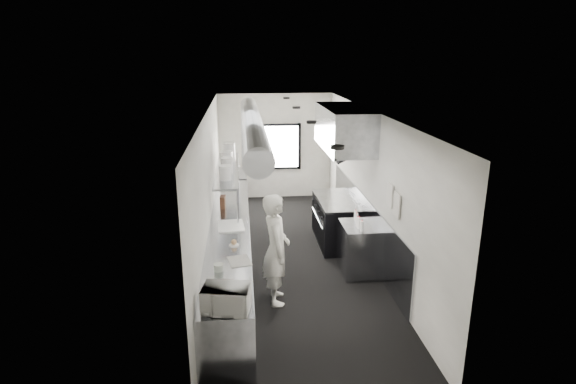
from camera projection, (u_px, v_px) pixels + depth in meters
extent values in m
cube|color=black|center=(291.00, 258.00, 8.95)|extent=(3.00, 8.00, 0.01)
cube|color=white|center=(292.00, 112.00, 8.14)|extent=(3.00, 8.00, 0.01)
cube|color=silver|center=(275.00, 147.00, 12.36)|extent=(3.00, 0.02, 2.80)
cube|color=silver|center=(334.00, 298.00, 4.74)|extent=(3.00, 0.02, 2.80)
cube|color=silver|center=(210.00, 191.00, 8.40)|extent=(0.02, 8.00, 2.80)
cube|color=silver|center=(371.00, 186.00, 8.69)|extent=(0.02, 8.00, 2.80)
cube|color=gray|center=(364.00, 223.00, 9.22)|extent=(0.03, 5.50, 1.10)
cylinder|color=#979A9F|center=(252.00, 124.00, 8.53)|extent=(0.40, 6.40, 0.40)
cube|color=white|center=(276.00, 147.00, 12.32)|extent=(1.20, 0.03, 1.10)
cube|color=black|center=(275.00, 125.00, 12.17)|extent=(1.36, 0.03, 0.08)
cube|color=black|center=(276.00, 168.00, 12.51)|extent=(1.36, 0.03, 0.08)
cube|color=black|center=(251.00, 147.00, 12.28)|extent=(0.08, 0.03, 1.25)
cube|color=black|center=(299.00, 146.00, 12.40)|extent=(0.08, 0.03, 1.25)
cube|color=gray|center=(344.00, 128.00, 9.03)|extent=(0.80, 2.20, 0.80)
cube|color=gray|center=(324.00, 148.00, 9.11)|extent=(0.05, 2.20, 0.05)
cube|color=black|center=(339.00, 145.00, 9.12)|extent=(0.50, 2.10, 0.28)
cube|color=gray|center=(230.00, 249.00, 8.24)|extent=(0.70, 6.00, 0.90)
cube|color=gray|center=(227.00, 169.00, 9.34)|extent=(0.45, 3.00, 0.04)
cylinder|color=gray|center=(238.00, 206.00, 8.12)|extent=(0.04, 0.04, 0.66)
cylinder|color=gray|center=(238.00, 185.00, 9.46)|extent=(0.04, 0.04, 0.66)
cylinder|color=gray|center=(238.00, 168.00, 10.79)|extent=(0.04, 0.04, 0.66)
cube|color=black|center=(338.00, 222.00, 9.59)|extent=(0.85, 1.60, 0.90)
cube|color=gray|center=(339.00, 200.00, 9.46)|extent=(0.85, 1.60, 0.04)
cube|color=gray|center=(319.00, 222.00, 9.55)|extent=(0.03, 1.55, 0.80)
cylinder|color=gray|center=(317.00, 218.00, 9.52)|extent=(0.03, 1.30, 0.03)
cube|color=gray|center=(360.00, 249.00, 8.27)|extent=(0.65, 0.80, 0.90)
cube|color=gray|center=(233.00, 190.00, 11.76)|extent=(0.70, 1.20, 0.90)
cube|color=beige|center=(390.00, 195.00, 7.49)|extent=(0.02, 0.28, 0.38)
cube|color=beige|center=(397.00, 205.00, 7.17)|extent=(0.02, 0.28, 0.38)
imported|color=silver|center=(276.00, 249.00, 7.17)|extent=(0.45, 0.66, 1.78)
imported|color=white|center=(226.00, 299.00, 5.41)|extent=(0.57, 0.47, 0.31)
cylinder|color=#A9B4A6|center=(218.00, 288.00, 5.85)|extent=(0.17, 0.17, 0.11)
cylinder|color=#A9B4A6|center=(219.00, 267.00, 6.43)|extent=(0.15, 0.15, 0.10)
cube|color=silver|center=(239.00, 261.00, 6.73)|extent=(0.38, 0.44, 0.01)
cylinder|color=silver|center=(234.00, 245.00, 7.28)|extent=(0.19, 0.19, 0.01)
sphere|color=tan|center=(234.00, 242.00, 7.26)|extent=(0.09, 0.09, 0.09)
cube|color=silver|center=(231.00, 226.00, 8.08)|extent=(0.49, 0.63, 0.02)
cube|color=#51321C|center=(223.00, 202.00, 9.03)|extent=(0.11, 0.22, 0.23)
cylinder|color=silver|center=(225.00, 173.00, 8.46)|extent=(0.29, 0.29, 0.27)
cylinder|color=silver|center=(227.00, 165.00, 8.94)|extent=(0.30, 0.30, 0.30)
cylinder|color=silver|center=(227.00, 159.00, 9.44)|extent=(0.22, 0.22, 0.31)
cylinder|color=silver|center=(229.00, 152.00, 9.89)|extent=(0.30, 0.30, 0.41)
cylinder|color=silver|center=(362.00, 226.00, 7.84)|extent=(0.07, 0.07, 0.18)
cylinder|color=silver|center=(359.00, 223.00, 7.95)|extent=(0.09, 0.09, 0.20)
cylinder|color=silver|center=(357.00, 222.00, 8.06)|extent=(0.06, 0.06, 0.17)
cylinder|color=silver|center=(357.00, 218.00, 8.25)|extent=(0.07, 0.07, 0.16)
cylinder|color=silver|center=(356.00, 215.00, 8.36)|extent=(0.06, 0.06, 0.18)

